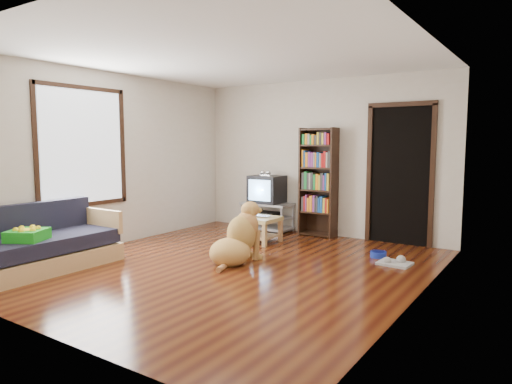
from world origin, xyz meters
The scene contains 18 objects.
ground centered at (0.00, 0.00, 0.00)m, with size 5.00×5.00×0.00m, color #53250E.
ceiling centered at (0.00, 0.00, 2.60)m, with size 5.00×5.00×0.00m, color white.
wall_back centered at (0.00, 2.50, 1.30)m, with size 4.50×4.50×0.00m, color beige.
wall_front centered at (0.00, -2.50, 1.30)m, with size 4.50×4.50×0.00m, color beige.
wall_left centered at (-2.25, 0.00, 1.30)m, with size 5.00×5.00×0.00m, color beige.
wall_right centered at (2.25, 0.00, 1.30)m, with size 5.00×5.00×0.00m, color beige.
green_cushion centered at (-1.75, -1.64, 0.48)m, with size 0.38×0.38×0.13m, color #1B961E.
laptop centered at (-0.48, 1.35, 0.41)m, with size 0.33×0.21×0.03m, color silver.
dog_bowl centered at (1.38, 1.48, 0.04)m, with size 0.22×0.22×0.08m, color #162A9B.
grey_rag centered at (1.68, 1.23, 0.01)m, with size 0.40×0.32×0.03m, color #A8A8A8.
window centered at (-2.23, -0.50, 1.50)m, with size 0.03×1.46×1.70m.
doorway centered at (1.35, 2.48, 1.12)m, with size 1.03×0.05×2.19m.
tv_stand centered at (-0.90, 2.25, 0.27)m, with size 0.90×0.45×0.50m.
crt_tv centered at (-0.90, 2.27, 0.74)m, with size 0.55×0.52×0.58m.
bookshelf centered at (0.05, 2.34, 1.00)m, with size 0.60×0.30×1.80m.
sofa centered at (-1.87, -1.38, 0.26)m, with size 0.80×1.80×0.80m.
coffee_table centered at (-0.48, 1.38, 0.28)m, with size 0.55×0.55×0.40m.
dog centered at (-0.06, 0.21, 0.30)m, with size 0.61×1.00×0.81m.
Camera 1 is at (3.37, -4.51, 1.56)m, focal length 32.00 mm.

